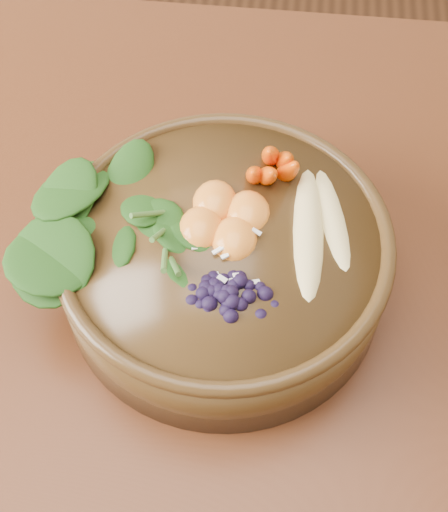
{
  "coord_description": "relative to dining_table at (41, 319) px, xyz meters",
  "views": [
    {
      "loc": [
        0.25,
        -0.36,
        1.35
      ],
      "look_at": [
        0.2,
        0.01,
        0.8
      ],
      "focal_mm": 50.0,
      "sensor_mm": 36.0,
      "label": 1
    }
  ],
  "objects": [
    {
      "name": "ground",
      "position": [
        0.0,
        0.0,
        -0.66
      ],
      "size": [
        4.0,
        4.0,
        0.0
      ],
      "primitive_type": "plane",
      "color": "#381E0F",
      "rests_on": "ground"
    },
    {
      "name": "dining_table",
      "position": [
        0.0,
        0.0,
        0.0
      ],
      "size": [
        1.6,
        0.9,
        0.75
      ],
      "color": "#331C0C",
      "rests_on": "ground"
    },
    {
      "name": "stoneware_bowl",
      "position": [
        0.2,
        0.01,
        0.13
      ],
      "size": [
        0.36,
        0.36,
        0.08
      ],
      "primitive_type": "cylinder",
      "rotation": [
        0.0,
        0.0,
        0.21
      ],
      "color": "#3D2A14",
      "rests_on": "dining_table"
    },
    {
      "name": "kale_heap",
      "position": [
        0.14,
        0.06,
        0.2
      ],
      "size": [
        0.23,
        0.22,
        0.05
      ],
      "primitive_type": null,
      "rotation": [
        0.0,
        0.0,
        0.21
      ],
      "color": "#204A15",
      "rests_on": "stoneware_bowl"
    },
    {
      "name": "carrot_cluster",
      "position": [
        0.24,
        0.1,
        0.22
      ],
      "size": [
        0.08,
        0.08,
        0.08
      ],
      "primitive_type": null,
      "rotation": [
        0.0,
        0.0,
        0.21
      ],
      "color": "#DA4200",
      "rests_on": "stoneware_bowl"
    },
    {
      "name": "banana_halves",
      "position": [
        0.29,
        0.03,
        0.19
      ],
      "size": [
        0.07,
        0.18,
        0.03
      ],
      "rotation": [
        0.0,
        0.0,
        0.21
      ],
      "color": "#E0CC84",
      "rests_on": "stoneware_bowl"
    },
    {
      "name": "mandarin_cluster",
      "position": [
        0.2,
        0.03,
        0.19
      ],
      "size": [
        0.11,
        0.11,
        0.03
      ],
      "primitive_type": null,
      "rotation": [
        0.0,
        0.0,
        0.21
      ],
      "color": "orange",
      "rests_on": "stoneware_bowl"
    },
    {
      "name": "blueberry_pile",
      "position": [
        0.22,
        -0.05,
        0.2
      ],
      "size": [
        0.16,
        0.13,
        0.04
      ],
      "primitive_type": null,
      "rotation": [
        0.0,
        0.0,
        0.21
      ],
      "color": "black",
      "rests_on": "stoneware_bowl"
    },
    {
      "name": "coconut_flakes",
      "position": [
        0.21,
        -0.01,
        0.18
      ],
      "size": [
        0.11,
        0.09,
        0.01
      ],
      "primitive_type": null,
      "rotation": [
        0.0,
        0.0,
        0.21
      ],
      "color": "white",
      "rests_on": "stoneware_bowl"
    }
  ]
}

